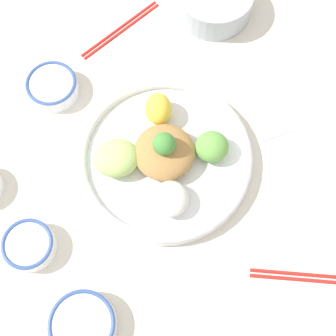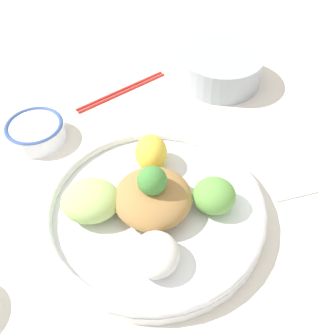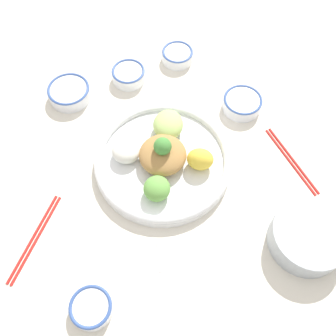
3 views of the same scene
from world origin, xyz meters
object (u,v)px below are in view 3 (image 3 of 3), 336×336
object	(u,v)px
side_serving_bowl	(309,236)
chopsticks_pair_far	(292,160)
salad_platter	(163,159)
sauce_bowl_dark	(91,308)
serving_spoon_main	(3,130)
rice_bowl_plain	(129,74)
chopsticks_pair_near	(35,238)
rice_bowl_blue	(177,55)
serving_spoon_extra	(161,273)
sauce_bowl_red	(69,92)
sauce_bowl_far	(242,103)

from	to	relation	value
side_serving_bowl	chopsticks_pair_far	size ratio (longest dim) A/B	1.03
salad_platter	sauce_bowl_dark	world-z (taller)	salad_platter
chopsticks_pair_far	serving_spoon_main	size ratio (longest dim) A/B	1.24
rice_bowl_plain	chopsticks_pair_near	world-z (taller)	rice_bowl_plain
rice_bowl_blue	rice_bowl_plain	world-z (taller)	rice_bowl_plain
chopsticks_pair_near	serving_spoon_extra	world-z (taller)	chopsticks_pair_near
salad_platter	side_serving_bowl	bearing A→B (deg)	-103.62
sauce_bowl_red	sauce_bowl_far	distance (m)	0.48
sauce_bowl_dark	chopsticks_pair_near	bearing A→B (deg)	62.39
sauce_bowl_dark	rice_bowl_plain	distance (m)	0.64
sauce_bowl_red	serving_spoon_main	xyz separation A→B (m)	(-0.16, 0.12, -0.02)
rice_bowl_blue	sauce_bowl_far	world-z (taller)	sauce_bowl_far
rice_bowl_plain	serving_spoon_main	world-z (taller)	rice_bowl_plain
side_serving_bowl	serving_spoon_extra	bearing A→B (deg)	121.56
rice_bowl_blue	sauce_bowl_red	bearing A→B (deg)	134.28
salad_platter	rice_bowl_blue	size ratio (longest dim) A/B	3.75
sauce_bowl_far	chopsticks_pair_near	size ratio (longest dim) A/B	0.47
sauce_bowl_dark	sauce_bowl_far	world-z (taller)	sauce_bowl_far
salad_platter	rice_bowl_blue	world-z (taller)	salad_platter
rice_bowl_blue	serving_spoon_main	distance (m)	0.54
rice_bowl_blue	chopsticks_pair_near	distance (m)	0.66
sauce_bowl_red	serving_spoon_extra	world-z (taller)	sauce_bowl_red
sauce_bowl_red	sauce_bowl_far	world-z (taller)	same
salad_platter	sauce_bowl_red	bearing A→B (deg)	69.27
side_serving_bowl	chopsticks_pair_near	distance (m)	0.62
rice_bowl_plain	side_serving_bowl	world-z (taller)	side_serving_bowl
side_serving_bowl	rice_bowl_blue	bearing A→B (deg)	45.48
serving_spoon_main	serving_spoon_extra	world-z (taller)	same
salad_platter	side_serving_bowl	distance (m)	0.39
rice_bowl_blue	chopsticks_pair_far	size ratio (longest dim) A/B	0.55
side_serving_bowl	salad_platter	bearing A→B (deg)	76.38
sauce_bowl_red	chopsticks_pair_near	bearing A→B (deg)	-165.53
chopsticks_pair_near	serving_spoon_main	size ratio (longest dim) A/B	1.69
salad_platter	rice_bowl_blue	xyz separation A→B (m)	(0.36, 0.08, -0.01)
salad_platter	side_serving_bowl	world-z (taller)	salad_platter
sauce_bowl_far	serving_spoon_extra	size ratio (longest dim) A/B	0.87
sauce_bowl_red	sauce_bowl_far	xyz separation A→B (m)	(0.12, -0.47, -0.00)
sauce_bowl_far	sauce_bowl_dark	bearing A→B (deg)	164.82
sauce_bowl_dark	sauce_bowl_far	distance (m)	0.65
sauce_bowl_dark	serving_spoon_extra	distance (m)	0.16
serving_spoon_extra	side_serving_bowl	bearing A→B (deg)	-81.69
salad_platter	chopsticks_pair_near	xyz separation A→B (m)	(-0.29, 0.21, -0.02)
serving_spoon_extra	chopsticks_pair_far	bearing A→B (deg)	-53.32
serving_spoon_extra	chopsticks_pair_near	bearing A→B (deg)	70.20
side_serving_bowl	rice_bowl_plain	bearing A→B (deg)	59.81
chopsticks_pair_near	serving_spoon_extra	size ratio (longest dim) A/B	1.86
sauce_bowl_far	serving_spoon_main	distance (m)	0.65
sauce_bowl_red	rice_bowl_plain	bearing A→B (deg)	-48.74
salad_platter	sauce_bowl_far	bearing A→B (deg)	-31.25
salad_platter	sauce_bowl_dark	size ratio (longest dim) A/B	3.84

